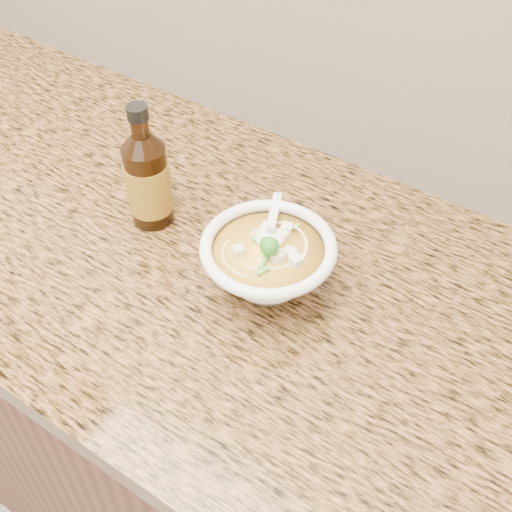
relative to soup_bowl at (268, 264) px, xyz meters
The scene contains 4 objects.
cabinet 0.61m from the soup_bowl, behind, with size 4.00×0.65×0.86m, color black.
counter_slab 0.33m from the soup_bowl, behind, with size 4.00×0.68×0.04m, color brown.
soup_bowl is the anchor object (origin of this frame).
hot_sauce_bottle 0.23m from the soup_bowl, behind, with size 0.09×0.09×0.20m.
Camera 1 is at (0.65, 1.15, 1.58)m, focal length 45.00 mm.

